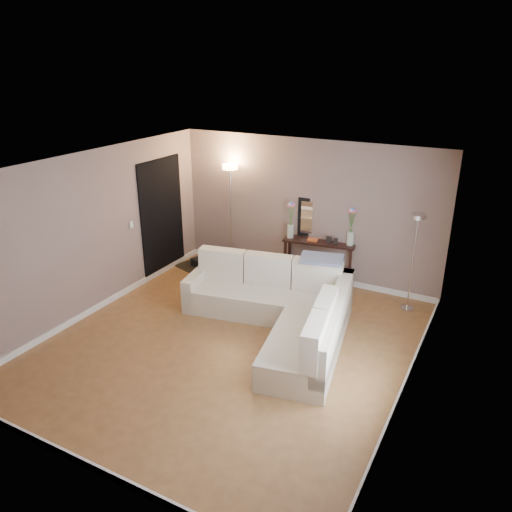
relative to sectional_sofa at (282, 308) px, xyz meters
The scene contains 23 objects.
floor 0.97m from the sectional_sofa, 120.64° to the right, with size 5.00×5.50×0.01m, color #9A6638.
ceiling 2.43m from the sectional_sofa, 120.64° to the right, with size 5.00×5.50×0.01m, color white.
wall_back 2.25m from the sectional_sofa, 103.05° to the left, with size 5.00×0.02×2.60m, color gray.
wall_front 3.69m from the sectional_sofa, 97.41° to the right, with size 5.00×0.02×2.60m, color gray.
wall_left 3.22m from the sectional_sofa, 165.35° to the right, with size 0.02×5.50×2.60m, color gray.
wall_right 2.39m from the sectional_sofa, 20.74° to the right, with size 0.02×5.50×2.60m, color gray.
baseboard_back 2.03m from the sectional_sofa, 103.21° to the left, with size 5.00×0.03×0.10m, color white.
baseboard_front 3.55m from the sectional_sofa, 97.46° to the right, with size 5.00×0.03×0.10m, color white.
baseboard_left 3.06m from the sectional_sofa, 165.23° to the right, with size 0.03×5.50×0.10m, color white.
baseboard_right 2.19m from the sectional_sofa, 20.97° to the right, with size 0.03×5.50×0.10m, color white.
doorway 3.17m from the sectional_sofa, 162.56° to the left, with size 0.02×1.20×2.20m, color black.
switch_plate 3.06m from the sectional_sofa, behind, with size 0.02×0.08×0.12m, color white.
sectional_sofa is the anchor object (origin of this frame).
throw_blanket 1.01m from the sectional_sofa, 64.87° to the left, with size 0.67×0.38×0.05m, color slate.
console_table 1.86m from the sectional_sofa, 96.57° to the left, with size 1.34×0.52×0.80m.
leaning_mirror 2.19m from the sectional_sofa, 94.35° to the left, with size 0.92×0.16×0.72m.
table_decor 1.89m from the sectional_sofa, 94.09° to the left, with size 0.56×0.14×0.13m.
flower_vase_left 2.05m from the sectional_sofa, 110.85° to the left, with size 0.16×0.14×0.69m.
flower_vase_right 2.11m from the sectional_sofa, 77.83° to the left, with size 0.16×0.14×0.69m.
floor_lamp_lit 2.87m from the sectional_sofa, 137.37° to the left, with size 0.36×0.36×2.03m.
floor_lamp_unlit 2.35m from the sectional_sofa, 43.93° to the left, with size 0.30×0.30×1.65m.
charcoal_rug 2.65m from the sectional_sofa, 146.07° to the left, with size 1.33×1.00×0.02m, color black.
black_bag 2.83m from the sectional_sofa, 149.80° to the left, with size 0.38×0.27×0.24m, color black.
Camera 1 is at (3.29, -5.39, 3.92)m, focal length 35.00 mm.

